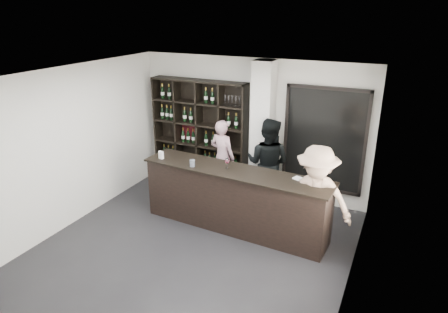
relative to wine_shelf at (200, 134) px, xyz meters
The scene contains 12 objects.
floor 3.06m from the wine_shelf, 65.85° to the right, with size 5.00×5.50×0.01m, color black.
wine_shelf is the anchor object (origin of this frame).
structural_column 1.52m from the wine_shelf, ahead, with size 0.40×0.40×2.90m, color silver.
glass_panel 2.71m from the wine_shelf, ahead, with size 1.60×0.08×2.10m.
tasting_counter 2.19m from the wine_shelf, 44.32° to the right, with size 3.49×0.72×1.15m.
taster_pink 0.76m from the wine_shelf, 14.52° to the right, with size 0.60×0.39×1.64m, color #D7A5B0.
taster_black 1.79m from the wine_shelf, 11.85° to the right, with size 0.90×0.70×1.85m, color black.
customer 3.33m from the wine_shelf, 27.18° to the right, with size 1.18×0.68×1.83m, color #A0826E.
wine_glass 1.97m from the wine_shelf, 47.13° to the right, with size 0.09×0.09×0.22m, color white, non-canonical shape.
spit_cup 1.78m from the wine_shelf, 65.71° to the right, with size 0.09×0.09×0.12m, color #9CA7BA.
napkin_stack 2.93m from the wine_shelf, 27.69° to the right, with size 0.13×0.13×0.02m, color white.
card_stand 1.54m from the wine_shelf, 89.68° to the right, with size 0.10×0.05×0.15m, color white.
Camera 1 is at (2.93, -4.84, 3.84)m, focal length 32.00 mm.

